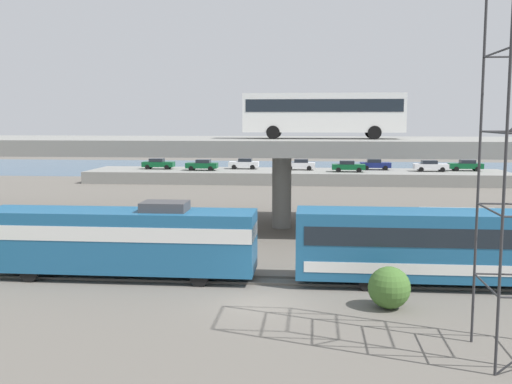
{
  "coord_description": "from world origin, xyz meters",
  "views": [
    {
      "loc": [
        2.49,
        -27.06,
        8.52
      ],
      "look_at": [
        -1.8,
        17.59,
        3.1
      ],
      "focal_mm": 42.45,
      "sensor_mm": 36.0,
      "label": 1
    }
  ],
  "objects_px": {
    "parked_car_0": "(244,163)",
    "parked_car_2": "(202,165)",
    "parked_car_1": "(300,164)",
    "parked_car_7": "(348,166)",
    "parked_car_3": "(375,164)",
    "parked_car_6": "(466,165)",
    "train_coach_lead": "(500,245)",
    "service_truck_east": "(445,233)",
    "parked_car_4": "(158,164)",
    "transit_bus_on_overpass": "(324,111)",
    "train_locomotive": "(107,238)",
    "parked_car_5": "(430,166)"
  },
  "relations": [
    {
      "from": "parked_car_6",
      "to": "parked_car_4",
      "type": "bearing_deg",
      "value": 1.41
    },
    {
      "from": "parked_car_1",
      "to": "parked_car_4",
      "type": "bearing_deg",
      "value": 1.02
    },
    {
      "from": "transit_bus_on_overpass",
      "to": "service_truck_east",
      "type": "bearing_deg",
      "value": -50.69
    },
    {
      "from": "parked_car_0",
      "to": "parked_car_7",
      "type": "bearing_deg",
      "value": 166.26
    },
    {
      "from": "parked_car_2",
      "to": "parked_car_7",
      "type": "height_order",
      "value": "same"
    },
    {
      "from": "parked_car_0",
      "to": "parked_car_1",
      "type": "bearing_deg",
      "value": 172.66
    },
    {
      "from": "parked_car_0",
      "to": "parked_car_6",
      "type": "bearing_deg",
      "value": 179.39
    },
    {
      "from": "train_locomotive",
      "to": "transit_bus_on_overpass",
      "type": "bearing_deg",
      "value": -127.78
    },
    {
      "from": "parked_car_1",
      "to": "parked_car_5",
      "type": "xyz_separation_m",
      "value": [
        17.39,
        -0.65,
        0.0
      ]
    },
    {
      "from": "transit_bus_on_overpass",
      "to": "parked_car_4",
      "type": "relative_size",
      "value": 2.72
    },
    {
      "from": "train_coach_lead",
      "to": "parked_car_0",
      "type": "xyz_separation_m",
      "value": [
        -19.17,
        52.9,
        0.18
      ]
    },
    {
      "from": "train_locomotive",
      "to": "parked_car_7",
      "type": "relative_size",
      "value": 3.59
    },
    {
      "from": "service_truck_east",
      "to": "parked_car_5",
      "type": "distance_m",
      "value": 45.69
    },
    {
      "from": "transit_bus_on_overpass",
      "to": "parked_car_4",
      "type": "height_order",
      "value": "transit_bus_on_overpass"
    },
    {
      "from": "parked_car_3",
      "to": "parked_car_5",
      "type": "distance_m",
      "value": 7.35
    },
    {
      "from": "parked_car_3",
      "to": "parked_car_2",
      "type": "bearing_deg",
      "value": -172.35
    },
    {
      "from": "transit_bus_on_overpass",
      "to": "parked_car_3",
      "type": "xyz_separation_m",
      "value": [
        7.7,
        37.99,
        -6.75
      ]
    },
    {
      "from": "parked_car_3",
      "to": "parked_car_6",
      "type": "distance_m",
      "value": 12.05
    },
    {
      "from": "parked_car_3",
      "to": "parked_car_1",
      "type": "bearing_deg",
      "value": -173.18
    },
    {
      "from": "train_locomotive",
      "to": "service_truck_east",
      "type": "relative_size",
      "value": 2.28
    },
    {
      "from": "parked_car_3",
      "to": "parked_car_7",
      "type": "xyz_separation_m",
      "value": [
        -3.88,
        -3.7,
        -0.0
      ]
    },
    {
      "from": "parked_car_2",
      "to": "parked_car_7",
      "type": "distance_m",
      "value": 19.67
    },
    {
      "from": "parked_car_0",
      "to": "parked_car_2",
      "type": "relative_size",
      "value": 0.97
    },
    {
      "from": "parked_car_3",
      "to": "service_truck_east",
      "type": "bearing_deg",
      "value": -90.45
    },
    {
      "from": "train_coach_lead",
      "to": "parked_car_4",
      "type": "xyz_separation_m",
      "value": [
        -31.13,
        51.54,
        0.18
      ]
    },
    {
      "from": "train_coach_lead",
      "to": "parked_car_3",
      "type": "xyz_separation_m",
      "value": [
        -1.06,
        53.12,
        0.18
      ]
    },
    {
      "from": "parked_car_2",
      "to": "train_locomotive",
      "type": "bearing_deg",
      "value": 94.7
    },
    {
      "from": "train_coach_lead",
      "to": "parked_car_6",
      "type": "xyz_separation_m",
      "value": [
        10.99,
        52.58,
        0.18
      ]
    },
    {
      "from": "train_locomotive",
      "to": "parked_car_0",
      "type": "distance_m",
      "value": 52.92
    },
    {
      "from": "service_truck_east",
      "to": "parked_car_4",
      "type": "height_order",
      "value": "parked_car_4"
    },
    {
      "from": "train_locomotive",
      "to": "transit_bus_on_overpass",
      "type": "xyz_separation_m",
      "value": [
        11.73,
        15.13,
        6.91
      ]
    },
    {
      "from": "train_locomotive",
      "to": "train_coach_lead",
      "type": "relative_size",
      "value": 0.75
    },
    {
      "from": "service_truck_east",
      "to": "parked_car_7",
      "type": "xyz_separation_m",
      "value": [
        -3.51,
        43.25,
        0.71
      ]
    },
    {
      "from": "parked_car_2",
      "to": "parked_car_7",
      "type": "xyz_separation_m",
      "value": [
        19.66,
        -0.54,
        -0.0
      ]
    },
    {
      "from": "parked_car_1",
      "to": "parked_car_7",
      "type": "distance_m",
      "value": 6.87
    },
    {
      "from": "parked_car_2",
      "to": "parked_car_6",
      "type": "bearing_deg",
      "value": -175.79
    },
    {
      "from": "service_truck_east",
      "to": "transit_bus_on_overpass",
      "type": "bearing_deg",
      "value": -50.69
    },
    {
      "from": "train_coach_lead",
      "to": "train_locomotive",
      "type": "bearing_deg",
      "value": 0.0
    },
    {
      "from": "train_locomotive",
      "to": "parked_car_7",
      "type": "bearing_deg",
      "value": -107.47
    },
    {
      "from": "parked_car_3",
      "to": "parked_car_7",
      "type": "height_order",
      "value": "same"
    },
    {
      "from": "parked_car_4",
      "to": "parked_car_0",
      "type": "bearing_deg",
      "value": 6.49
    },
    {
      "from": "transit_bus_on_overpass",
      "to": "parked_car_6",
      "type": "bearing_deg",
      "value": 62.2
    },
    {
      "from": "train_locomotive",
      "to": "parked_car_2",
      "type": "bearing_deg",
      "value": -85.3
    },
    {
      "from": "parked_car_4",
      "to": "transit_bus_on_overpass",
      "type": "bearing_deg",
      "value": -58.44
    },
    {
      "from": "parked_car_1",
      "to": "parked_car_6",
      "type": "relative_size",
      "value": 0.96
    },
    {
      "from": "parked_car_4",
      "to": "parked_car_2",
      "type": "bearing_deg",
      "value": -13.6
    },
    {
      "from": "parked_car_4",
      "to": "parked_car_7",
      "type": "relative_size",
      "value": 1.02
    },
    {
      "from": "parked_car_4",
      "to": "parked_car_6",
      "type": "height_order",
      "value": "same"
    },
    {
      "from": "parked_car_4",
      "to": "parked_car_7",
      "type": "bearing_deg",
      "value": -4.63
    },
    {
      "from": "transit_bus_on_overpass",
      "to": "parked_car_5",
      "type": "xyz_separation_m",
      "value": [
        14.81,
        36.11,
        -6.75
      ]
    }
  ]
}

